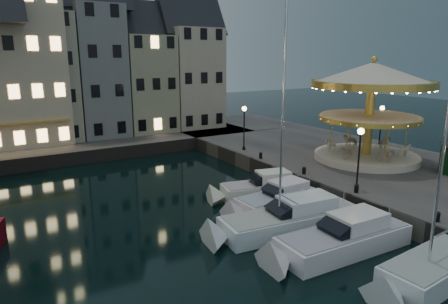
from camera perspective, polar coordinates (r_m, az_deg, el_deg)
ground at (r=23.49m, az=8.31°, el=-11.87°), size 160.00×160.00×0.00m
quay_east at (r=36.76m, az=19.29°, el=-2.01°), size 16.00×56.00×1.30m
quay_north at (r=45.52m, az=-23.45°, el=0.53°), size 44.00×12.00×1.30m
quaywall_e at (r=31.15m, az=9.84°, el=-4.17°), size 0.15×44.00×1.30m
quaywall_n at (r=40.06m, az=-19.36°, el=-0.76°), size 48.00×0.15×1.30m
streetlamp_b at (r=27.77m, az=18.79°, el=0.31°), size 0.44×0.44×4.17m
streetlamp_c at (r=37.64m, az=2.90°, el=4.35°), size 0.44×0.44×4.17m
streetlamp_d at (r=40.77m, az=21.54°, el=4.13°), size 0.44×0.44×4.17m
bollard_a at (r=24.72m, az=28.19°, el=-8.07°), size 0.30×0.30×0.57m
bollard_b at (r=27.64m, az=18.39°, el=-4.92°), size 0.30×0.30×0.57m
bollard_c at (r=30.92m, az=11.36°, el=-2.54°), size 0.30×0.30×0.57m
bollard_d at (r=34.99m, az=5.27°, el=-0.44°), size 0.30×0.30×0.57m
townhouse_nc at (r=46.54m, az=-24.78°, el=10.80°), size 6.82×8.00×14.80m
townhouse_nd at (r=47.59m, az=-17.83°, el=12.02°), size 5.50×8.00×15.80m
townhouse_ne at (r=49.24m, az=-11.45°, el=10.67°), size 6.16×8.00×12.80m
townhouse_nf at (r=51.62m, az=-5.04°, el=11.56°), size 6.82×8.00×13.80m
motorboat_a at (r=20.81m, az=27.04°, el=-15.19°), size 6.99×2.63×11.60m
motorboat_b at (r=22.13m, az=16.02°, el=-12.11°), size 8.64×2.85×2.15m
motorboat_c at (r=23.94m, az=8.84°, el=-9.61°), size 9.74×3.55×12.89m
motorboat_d at (r=26.67m, az=7.26°, el=-7.18°), size 7.06×2.49×2.15m
motorboat_e at (r=28.94m, az=4.91°, el=-5.43°), size 7.14×3.49×2.15m
carousel at (r=35.71m, az=20.30°, el=7.95°), size 9.99×9.99×8.74m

